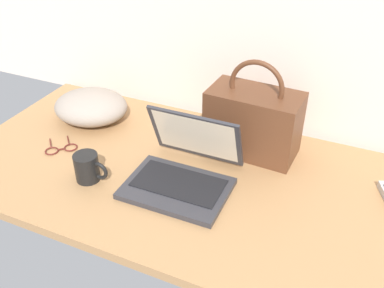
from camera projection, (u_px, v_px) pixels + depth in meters
name	position (u px, v px, depth m)	size (l,w,h in m)	color
desk	(195.00, 180.00, 1.37)	(1.60, 0.76, 0.03)	#A87A4C
laptop	(184.00, 170.00, 1.32)	(0.31, 0.30, 0.21)	#2D2D33
coffee_mug	(88.00, 167.00, 1.32)	(0.11, 0.08, 0.09)	black
eyeglasses	(61.00, 149.00, 1.48)	(0.14, 0.14, 0.01)	#591E19
handbag	(253.00, 121.00, 1.42)	(0.31, 0.17, 0.33)	#59331E
cushion	(91.00, 107.00, 1.62)	(0.28, 0.24, 0.12)	gray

